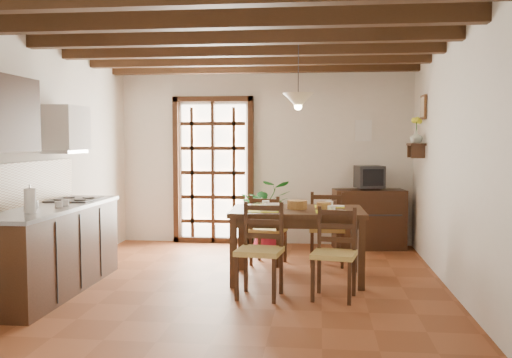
# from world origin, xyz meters

# --- Properties ---
(ground_plane) EXTENTS (5.00, 5.00, 0.00)m
(ground_plane) POSITION_xyz_m (0.00, 0.00, 0.00)
(ground_plane) COLOR brown
(room_shell) EXTENTS (4.52, 5.02, 2.81)m
(room_shell) POSITION_xyz_m (0.00, 0.00, 1.82)
(room_shell) COLOR silver
(room_shell) RESTS_ON ground_plane
(ceiling_beams) EXTENTS (4.50, 4.34, 0.20)m
(ceiling_beams) POSITION_xyz_m (0.00, 0.00, 2.69)
(ceiling_beams) COLOR black
(ceiling_beams) RESTS_ON room_shell
(french_door) EXTENTS (1.26, 0.11, 2.32)m
(french_door) POSITION_xyz_m (-0.80, 2.45, 1.18)
(french_door) COLOR white
(french_door) RESTS_ON ground_plane
(kitchen_counter) EXTENTS (0.64, 2.25, 1.38)m
(kitchen_counter) POSITION_xyz_m (-1.96, -0.60, 0.47)
(kitchen_counter) COLOR black
(kitchen_counter) RESTS_ON ground_plane
(upper_cabinet) EXTENTS (0.35, 0.80, 0.70)m
(upper_cabinet) POSITION_xyz_m (-2.08, -1.30, 1.85)
(upper_cabinet) COLOR black
(upper_cabinet) RESTS_ON room_shell
(range_hood) EXTENTS (0.38, 0.60, 0.54)m
(range_hood) POSITION_xyz_m (-2.05, -0.05, 1.73)
(range_hood) COLOR white
(range_hood) RESTS_ON room_shell
(counter_items) EXTENTS (0.50, 1.43, 0.25)m
(counter_items) POSITION_xyz_m (-1.95, -0.51, 0.96)
(counter_items) COLOR black
(counter_items) RESTS_ON kitchen_counter
(dining_table) EXTENTS (1.54, 1.02, 0.82)m
(dining_table) POSITION_xyz_m (0.60, 0.23, 0.72)
(dining_table) COLOR #392212
(dining_table) RESTS_ON ground_plane
(chair_near_left) EXTENTS (0.50, 0.48, 0.97)m
(chair_near_left) POSITION_xyz_m (0.25, -0.55, 0.30)
(chair_near_left) COLOR tan
(chair_near_left) RESTS_ON ground_plane
(chair_near_right) EXTENTS (0.49, 0.48, 0.92)m
(chair_near_right) POSITION_xyz_m (1.00, -0.53, 0.29)
(chair_near_right) COLOR tan
(chair_near_right) RESTS_ON ground_plane
(chair_far_left) EXTENTS (0.49, 0.48, 0.90)m
(chair_far_left) POSITION_xyz_m (0.19, 0.99, 0.28)
(chair_far_left) COLOR tan
(chair_far_left) RESTS_ON ground_plane
(chair_far_right) EXTENTS (0.44, 0.42, 0.96)m
(chair_far_right) POSITION_xyz_m (0.95, 1.02, 0.30)
(chair_far_right) COLOR tan
(chair_far_right) RESTS_ON ground_plane
(table_setting) EXTENTS (1.10, 0.73, 0.10)m
(table_setting) POSITION_xyz_m (0.60, 0.23, 0.92)
(table_setting) COLOR yellow
(table_setting) RESTS_ON dining_table
(table_bowl) EXTENTS (0.25, 0.25, 0.05)m
(table_bowl) POSITION_xyz_m (0.33, 0.28, 0.85)
(table_bowl) COLOR white
(table_bowl) RESTS_ON dining_table
(sideboard) EXTENTS (1.09, 0.60, 0.88)m
(sideboard) POSITION_xyz_m (1.58, 2.23, 0.44)
(sideboard) COLOR black
(sideboard) RESTS_ON ground_plane
(crt_tv) EXTENTS (0.45, 0.43, 0.33)m
(crt_tv) POSITION_xyz_m (1.58, 2.22, 1.07)
(crt_tv) COLOR black
(crt_tv) RESTS_ON sideboard
(fuse_box) EXTENTS (0.25, 0.03, 0.32)m
(fuse_box) POSITION_xyz_m (1.50, 2.48, 1.75)
(fuse_box) COLOR white
(fuse_box) RESTS_ON room_shell
(plant_pot) EXTENTS (0.38, 0.38, 0.24)m
(plant_pot) POSITION_xyz_m (0.05, 2.09, 0.11)
(plant_pot) COLOR maroon
(plant_pot) RESTS_ON ground_plane
(potted_plant) EXTENTS (2.29, 2.07, 2.20)m
(potted_plant) POSITION_xyz_m (0.05, 2.09, 0.57)
(potted_plant) COLOR #144C19
(potted_plant) RESTS_ON ground_plane
(wall_shelf) EXTENTS (0.20, 0.42, 0.20)m
(wall_shelf) POSITION_xyz_m (2.14, 1.60, 1.51)
(wall_shelf) COLOR black
(wall_shelf) RESTS_ON room_shell
(shelf_vase) EXTENTS (0.15, 0.15, 0.15)m
(shelf_vase) POSITION_xyz_m (2.14, 1.60, 1.65)
(shelf_vase) COLOR #B2BFB2
(shelf_vase) RESTS_ON wall_shelf
(shelf_flowers) EXTENTS (0.14, 0.14, 0.36)m
(shelf_flowers) POSITION_xyz_m (2.14, 1.60, 1.86)
(shelf_flowers) COLOR yellow
(shelf_flowers) RESTS_ON shelf_vase
(framed_picture) EXTENTS (0.03, 0.32, 0.32)m
(framed_picture) POSITION_xyz_m (2.22, 1.60, 2.05)
(framed_picture) COLOR brown
(framed_picture) RESTS_ON room_shell
(pendant_lamp) EXTENTS (0.36, 0.36, 0.84)m
(pendant_lamp) POSITION_xyz_m (0.60, 0.33, 2.08)
(pendant_lamp) COLOR black
(pendant_lamp) RESTS_ON room_shell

